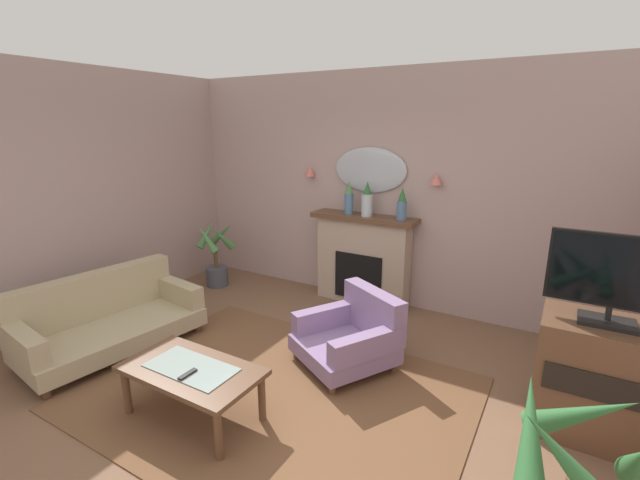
{
  "coord_description": "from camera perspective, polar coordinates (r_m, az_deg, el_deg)",
  "views": [
    {
      "loc": [
        1.98,
        -2.4,
        2.25
      ],
      "look_at": [
        -0.25,
        1.4,
        1.07
      ],
      "focal_mm": 24.12,
      "sensor_mm": 36.0,
      "label": 1
    }
  ],
  "objects": [
    {
      "name": "tv_flatscreen",
      "position": [
        3.57,
        34.55,
        -4.12
      ],
      "size": [
        0.84,
        0.24,
        0.65
      ],
      "color": "black",
      "rests_on": "tv_cabinet"
    },
    {
      "name": "mantel_vase_right",
      "position": [
        5.44,
        3.86,
        5.51
      ],
      "size": [
        0.11,
        0.11,
        0.42
      ],
      "color": "#4C7093",
      "rests_on": "fireplace"
    },
    {
      "name": "wall_sconce_right",
      "position": [
        5.13,
        15.16,
        7.87
      ],
      "size": [
        0.14,
        0.14,
        0.14
      ],
      "primitive_type": "cone",
      "color": "#D17066"
    },
    {
      "name": "floor",
      "position": [
        3.87,
        -7.89,
        -21.64
      ],
      "size": [
        6.74,
        6.2,
        0.1
      ],
      "primitive_type": "cube",
      "color": "brown",
      "rests_on": "ground"
    },
    {
      "name": "patterned_rug",
      "position": [
        3.97,
        -6.03,
        -19.58
      ],
      "size": [
        3.2,
        2.4,
        0.01
      ],
      "primitive_type": "cube",
      "color": "brown",
      "rests_on": "ground"
    },
    {
      "name": "tv_cabinet",
      "position": [
        3.89,
        32.75,
        -15.22
      ],
      "size": [
        0.8,
        0.57,
        0.9
      ],
      "color": "brown",
      "rests_on": "ground"
    },
    {
      "name": "coffee_table",
      "position": [
        3.63,
        -16.67,
        -16.69
      ],
      "size": [
        1.1,
        0.6,
        0.45
      ],
      "color": "brown",
      "rests_on": "ground"
    },
    {
      "name": "mantel_vase_left",
      "position": [
        5.33,
        6.26,
        5.16
      ],
      "size": [
        0.14,
        0.14,
        0.43
      ],
      "color": "silver",
      "rests_on": "fireplace"
    },
    {
      "name": "potted_plant_tall_palm",
      "position": [
        6.32,
        -13.65,
        -2.26
      ],
      "size": [
        0.51,
        0.52,
        0.95
      ],
      "color": "#474C56",
      "rests_on": "ground"
    },
    {
      "name": "fireplace",
      "position": [
        5.56,
        5.69,
        -2.66
      ],
      "size": [
        1.36,
        0.36,
        1.16
      ],
      "color": "tan",
      "rests_on": "ground"
    },
    {
      "name": "armchair_in_corner",
      "position": [
        4.24,
        4.32,
        -12.39
      ],
      "size": [
        1.1,
        1.11,
        0.71
      ],
      "color": "gray",
      "rests_on": "ground"
    },
    {
      "name": "wall_mirror",
      "position": [
        5.46,
        6.64,
        9.21
      ],
      "size": [
        0.96,
        0.06,
        0.56
      ],
      "primitive_type": "ellipsoid",
      "color": "#B2BCC6"
    },
    {
      "name": "floral_couch",
      "position": [
        5.02,
        -26.43,
        -9.3
      ],
      "size": [
        1.08,
        1.81,
        0.76
      ],
      "color": "tan",
      "rests_on": "ground"
    },
    {
      "name": "wall_sconce_left",
      "position": [
        5.82,
        -1.35,
        9.16
      ],
      "size": [
        0.14,
        0.14,
        0.14
      ],
      "primitive_type": "cone",
      "color": "#D17066"
    },
    {
      "name": "tv_remote",
      "position": [
        3.5,
        -17.15,
        -16.69
      ],
      "size": [
        0.04,
        0.16,
        0.02
      ],
      "primitive_type": "cube",
      "color": "black",
      "rests_on": "coffee_table"
    },
    {
      "name": "wall_back",
      "position": [
        5.48,
        8.96,
        6.49
      ],
      "size": [
        6.74,
        0.1,
        2.91
      ],
      "primitive_type": "cube",
      "color": "#B29993",
      "rests_on": "ground"
    },
    {
      "name": "wall_left",
      "position": [
        5.52,
        -33.2,
        4.28
      ],
      "size": [
        0.1,
        6.2,
        2.91
      ],
      "primitive_type": "cube",
      "color": "#A9918C",
      "rests_on": "ground"
    },
    {
      "name": "mantel_vase_centre",
      "position": [
        5.17,
        10.82,
        4.57
      ],
      "size": [
        0.12,
        0.12,
        0.39
      ],
      "color": "#4C7093",
      "rests_on": "fireplace"
    }
  ]
}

